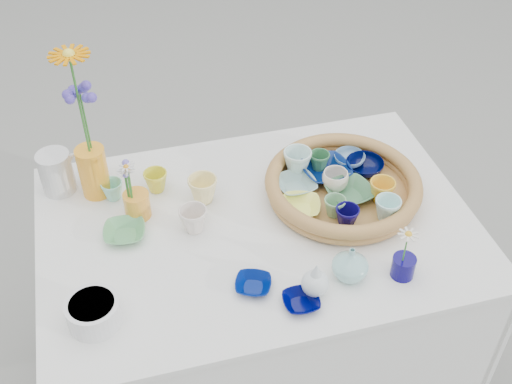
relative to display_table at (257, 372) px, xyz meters
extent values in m
plane|color=gray|center=(0.00, 0.00, 0.00)|extent=(80.00, 80.00, 0.00)
imported|color=navy|center=(0.26, 0.14, 0.80)|extent=(0.17, 0.17, 0.04)
imported|color=black|center=(0.38, 0.12, 0.80)|extent=(0.12, 0.12, 0.04)
imported|color=gold|center=(0.38, -0.02, 0.82)|extent=(0.10, 0.10, 0.07)
imported|color=#447951|center=(0.29, 0.02, 0.80)|extent=(0.16, 0.16, 0.03)
imported|color=#76AC79|center=(0.22, -0.04, 0.81)|extent=(0.07, 0.07, 0.06)
imported|color=#8BB4B0|center=(0.15, 0.10, 0.80)|extent=(0.13, 0.13, 0.03)
imported|color=silver|center=(0.17, 0.17, 0.82)|extent=(0.09, 0.09, 0.08)
imported|color=white|center=(0.26, 0.07, 0.81)|extent=(0.11, 0.11, 0.06)
imported|color=#71A0C7|center=(0.35, 0.18, 0.80)|extent=(0.11, 0.11, 0.03)
imported|color=#0C064A|center=(0.24, -0.09, 0.82)|extent=(0.07, 0.07, 0.06)
imported|color=#F2F862|center=(0.13, 0.00, 0.80)|extent=(0.15, 0.15, 0.03)
imported|color=#B6EAE5|center=(0.36, -0.09, 0.82)|extent=(0.09, 0.09, 0.07)
imported|color=#347345|center=(0.25, 0.17, 0.81)|extent=(0.07, 0.07, 0.06)
imported|color=yellow|center=(-0.26, 0.23, 0.80)|extent=(0.10, 0.10, 0.07)
imported|color=#FFEA93|center=(-0.13, 0.14, 0.81)|extent=(0.12, 0.12, 0.08)
imported|color=#5BA465|center=(-0.38, 0.05, 0.78)|extent=(0.14, 0.14, 0.03)
imported|color=silver|center=(-0.18, 0.02, 0.80)|extent=(0.08, 0.08, 0.08)
imported|color=#00125E|center=(-0.08, -0.23, 0.78)|extent=(0.12, 0.12, 0.02)
imported|color=#89DFC4|center=(-0.39, 0.22, 0.80)|extent=(0.08, 0.08, 0.06)
imported|color=#000243|center=(0.03, -0.32, 0.78)|extent=(0.10, 0.10, 0.02)
imported|color=#8FC7C2|center=(0.18, -0.26, 0.82)|extent=(0.12, 0.12, 0.10)
cylinder|color=#0A0454|center=(0.32, -0.29, 0.80)|extent=(0.07, 0.07, 0.06)
cylinder|color=#FDA224|center=(-0.44, 0.26, 0.85)|extent=(0.12, 0.12, 0.16)
cylinder|color=#F9A02D|center=(-0.33, 0.13, 0.81)|extent=(0.09, 0.09, 0.08)
camera|label=1|loc=(-0.35, -1.30, 2.07)|focal=45.00mm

